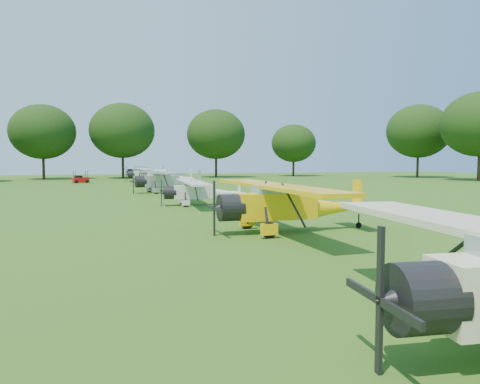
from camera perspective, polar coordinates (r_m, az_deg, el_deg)
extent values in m
plane|color=#305415|center=(27.11, -2.54, -2.89)|extent=(160.00, 160.00, 0.00)
cylinder|color=black|center=(80.46, 27.11, 3.02)|extent=(0.44, 0.44, 4.99)
ellipsoid|color=black|center=(80.63, 27.24, 7.36)|extent=(11.65, 11.65, 9.90)
cylinder|color=black|center=(90.29, 20.83, 3.20)|extent=(0.44, 0.44, 4.81)
ellipsoid|color=black|center=(90.42, 20.92, 6.93)|extent=(11.23, 11.23, 9.55)
cylinder|color=black|center=(91.95, 6.53, 3.10)|extent=(0.44, 0.44, 3.70)
ellipsoid|color=black|center=(91.99, 6.55, 5.92)|extent=(8.63, 8.63, 7.34)
cylinder|color=black|center=(84.92, -2.93, 3.32)|extent=(0.44, 0.44, 4.51)
ellipsoid|color=black|center=(85.03, -2.95, 7.04)|extent=(10.52, 10.52, 8.94)
cylinder|color=black|center=(82.90, -14.09, 3.27)|extent=(0.44, 0.44, 4.74)
ellipsoid|color=black|center=(83.04, -14.16, 7.27)|extent=(11.05, 11.05, 9.39)
cylinder|color=black|center=(82.94, -22.83, 2.99)|extent=(0.44, 0.44, 4.49)
ellipsoid|color=black|center=(83.06, -22.94, 6.77)|extent=(10.47, 10.47, 8.90)
cylinder|color=black|center=(7.85, 21.28, -11.95)|extent=(1.08, 1.21, 1.12)
cube|color=black|center=(7.50, 16.67, -12.59)|extent=(0.08, 0.14, 2.26)
cylinder|color=black|center=(9.78, 22.78, -13.73)|extent=(0.66, 0.24, 0.65)
cube|color=yellow|center=(20.83, 4.43, -1.73)|extent=(3.60, 1.13, 1.17)
cone|color=yellow|center=(22.19, 11.63, -1.89)|extent=(3.15, 1.07, 1.01)
cube|color=#8CA5B2|center=(20.73, 4.15, -0.05)|extent=(1.81, 1.06, 0.62)
cylinder|color=black|center=(20.10, -1.17, -1.93)|extent=(1.03, 1.18, 1.16)
cube|color=black|center=(19.90, -3.17, -1.99)|extent=(0.07, 0.14, 2.35)
cube|color=yellow|center=(20.72, 4.15, 0.72)|extent=(1.85, 11.88, 0.16)
cube|color=yellow|center=(22.72, 14.09, -0.37)|extent=(0.12, 0.62, 1.45)
cube|color=yellow|center=(22.70, 13.83, -1.65)|extent=(1.01, 3.15, 0.10)
cylinder|color=black|center=(19.31, 3.58, -4.69)|extent=(0.67, 0.19, 0.67)
cylinder|color=black|center=(21.90, 0.83, -3.65)|extent=(0.67, 0.19, 0.67)
cylinder|color=black|center=(22.93, 14.27, -3.93)|extent=(0.27, 0.09, 0.27)
cube|color=silver|center=(33.23, -5.65, -0.01)|extent=(2.90, 1.03, 0.94)
cone|color=silver|center=(33.65, -1.59, -0.17)|extent=(2.54, 0.96, 0.80)
cube|color=#8CA5B2|center=(33.18, -5.80, 0.83)|extent=(1.48, 0.91, 0.49)
cylinder|color=black|center=(33.03, -8.55, -0.06)|extent=(0.86, 0.98, 0.93)
cube|color=black|center=(32.99, -9.56, -0.08)|extent=(0.06, 0.11, 1.87)
cube|color=silver|center=(33.17, -5.81, 1.21)|extent=(1.90, 9.51, 0.12)
cube|color=silver|center=(33.82, -0.11, 0.60)|extent=(0.12, 0.49, 1.16)
cube|color=silver|center=(33.83, -0.26, -0.08)|extent=(0.92, 2.54, 0.08)
cylinder|color=black|center=(32.09, -6.62, -1.36)|extent=(0.54, 0.18, 0.53)
cylinder|color=black|center=(34.29, -7.08, -1.02)|extent=(0.54, 0.18, 0.53)
cylinder|color=black|center=(33.93, 0.03, -1.32)|extent=(0.22, 0.08, 0.21)
cube|color=silver|center=(46.19, -9.59, 1.30)|extent=(3.51, 1.44, 1.12)
cone|color=silver|center=(47.03, -6.20, 1.18)|extent=(3.08, 1.33, 0.96)
cube|color=#8CA5B2|center=(46.14, -9.73, 2.02)|extent=(1.82, 1.19, 0.59)
cylinder|color=black|center=(45.71, -12.04, 1.24)|extent=(1.09, 1.22, 1.11)
cube|color=black|center=(45.56, -12.89, 1.22)|extent=(0.08, 0.13, 2.24)
cube|color=silver|center=(46.13, -9.73, 2.35)|extent=(2.96, 11.40, 0.15)
cube|color=silver|center=(47.35, -4.98, 1.86)|extent=(0.18, 0.59, 1.39)
cube|color=silver|center=(47.33, -5.10, 1.27)|extent=(1.28, 3.07, 0.10)
cylinder|color=black|center=(44.73, -10.19, 0.18)|extent=(0.66, 0.25, 0.64)
cylinder|color=black|center=(47.31, -10.99, 0.38)|extent=(0.66, 0.25, 0.64)
cylinder|color=black|center=(47.46, -4.85, 0.21)|extent=(0.26, 0.12, 0.26)
cube|color=silver|center=(58.61, -9.62, 1.80)|extent=(3.33, 1.46, 1.05)
cone|color=silver|center=(58.60, -6.96, 1.68)|extent=(2.92, 1.35, 0.90)
cube|color=#8CA5B2|center=(58.59, -9.72, 2.34)|extent=(1.74, 1.17, 0.55)
cylinder|color=black|center=(58.69, -11.48, 1.78)|extent=(1.06, 1.18, 1.04)
cube|color=black|center=(58.74, -12.11, 1.77)|extent=(0.08, 0.13, 2.11)
cube|color=silver|center=(58.59, -9.72, 2.58)|extent=(3.17, 10.74, 0.14)
cube|color=silver|center=(58.61, -5.98, 2.17)|extent=(0.19, 0.56, 1.31)
cube|color=silver|center=(58.62, -6.08, 1.73)|extent=(1.30, 2.91, 0.09)
cylinder|color=black|center=(57.42, -10.44, 0.99)|extent=(0.62, 0.26, 0.60)
cylinder|color=black|center=(59.92, -10.34, 1.11)|extent=(0.62, 0.26, 0.60)
cylinder|color=black|center=(58.67, -5.88, 0.92)|extent=(0.25, 0.12, 0.24)
cube|color=silver|center=(70.12, -11.60, 2.12)|extent=(3.21, 0.99, 1.05)
cone|color=silver|center=(70.48, -9.42, 2.03)|extent=(2.81, 0.93, 0.90)
cube|color=#8CA5B2|center=(70.09, -11.69, 2.57)|extent=(1.61, 0.94, 0.55)
cylinder|color=black|center=(69.93, -13.15, 2.09)|extent=(0.91, 1.05, 1.04)
cube|color=black|center=(69.88, -13.68, 2.08)|extent=(0.06, 0.12, 2.10)
cube|color=silver|center=(70.09, -11.70, 2.77)|extent=(1.57, 10.60, 0.14)
cube|color=silver|center=(70.62, -8.63, 2.45)|extent=(0.11, 0.55, 1.30)
cube|color=silver|center=(70.62, -8.70, 2.09)|extent=(0.88, 2.81, 0.09)
cylinder|color=black|center=(68.82, -12.14, 1.45)|extent=(0.60, 0.17, 0.60)
cylinder|color=black|center=(71.30, -12.35, 1.54)|extent=(0.60, 0.17, 0.60)
cylinder|color=black|center=(70.68, -8.54, 1.42)|extent=(0.24, 0.08, 0.24)
cube|color=silver|center=(82.65, -11.91, 2.40)|extent=(3.28, 1.06, 1.07)
cone|color=silver|center=(83.04, -10.03, 2.33)|extent=(2.87, 1.00, 0.91)
cube|color=#8CA5B2|center=(82.63, -11.99, 2.79)|extent=(1.65, 0.98, 0.56)
cylinder|color=black|center=(82.44, -13.25, 2.38)|extent=(0.95, 1.08, 1.06)
cube|color=black|center=(82.37, -13.71, 2.37)|extent=(0.06, 0.12, 2.13)
cube|color=silver|center=(82.62, -11.99, 2.96)|extent=(1.79, 10.81, 0.14)
cube|color=silver|center=(83.20, -9.35, 2.69)|extent=(0.12, 0.56, 1.32)
cube|color=silver|center=(83.19, -9.41, 2.37)|extent=(0.95, 2.87, 0.09)
cylinder|color=black|center=(81.32, -12.36, 1.83)|extent=(0.61, 0.18, 0.61)
cylinder|color=black|center=(83.84, -12.57, 1.89)|extent=(0.61, 0.18, 0.61)
cylinder|color=black|center=(83.25, -9.27, 1.79)|extent=(0.25, 0.09, 0.24)
cube|color=red|center=(68.12, -18.86, 1.41)|extent=(2.35, 1.72, 0.67)
cube|color=black|center=(68.03, -19.10, 1.73)|extent=(1.13, 1.26, 0.43)
cube|color=silver|center=(68.08, -18.88, 2.52)|extent=(2.29, 1.78, 0.08)
cylinder|color=black|center=(67.37, -19.31, 1.19)|extent=(0.44, 0.25, 0.42)
cylinder|color=black|center=(68.51, -19.56, 1.23)|extent=(0.44, 0.25, 0.42)
cylinder|color=black|center=(67.75, -18.13, 1.23)|extent=(0.44, 0.25, 0.42)
cylinder|color=black|center=(68.89, -18.41, 1.27)|extent=(0.44, 0.25, 0.42)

